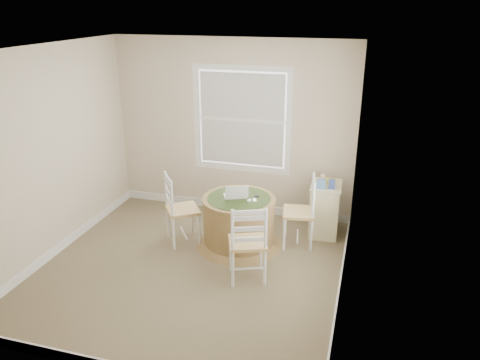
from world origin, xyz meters
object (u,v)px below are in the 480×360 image
(chair_near, at_px, (247,242))
(laptop, at_px, (236,195))
(chair_right, at_px, (299,212))
(corner_chest, at_px, (324,209))
(round_table, at_px, (239,219))
(chair_left, at_px, (183,209))

(chair_near, distance_m, laptop, 0.87)
(chair_right, distance_m, corner_chest, 0.53)
(round_table, xyz_separation_m, chair_right, (0.75, 0.22, 0.10))
(round_table, xyz_separation_m, chair_left, (-0.74, -0.12, 0.10))
(laptop, bearing_deg, chair_left, -13.98)
(chair_near, xyz_separation_m, laptop, (-0.36, 0.76, 0.23))
(chair_left, bearing_deg, chair_right, -112.51)
(corner_chest, bearing_deg, chair_right, -127.42)
(laptop, bearing_deg, chair_near, 91.14)
(chair_left, distance_m, laptop, 0.75)
(laptop, bearing_deg, round_table, 141.37)
(round_table, height_order, laptop, laptop)
(round_table, height_order, chair_right, chair_right)
(chair_left, relative_size, chair_right, 1.00)
(chair_left, height_order, chair_right, same)
(chair_left, bearing_deg, chair_near, -156.20)
(chair_right, height_order, corner_chest, chair_right)
(corner_chest, bearing_deg, chair_left, -159.53)
(round_table, height_order, corner_chest, corner_chest)
(chair_right, relative_size, laptop, 2.53)
(round_table, distance_m, laptop, 0.34)
(chair_left, relative_size, corner_chest, 1.30)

